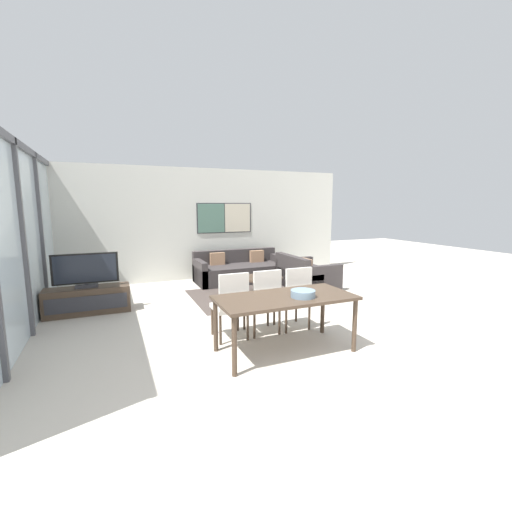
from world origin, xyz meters
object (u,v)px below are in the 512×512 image
(dining_table, at_px, (285,302))
(dining_chair_right, at_px, (294,295))
(dining_chair_centre, at_px, (264,298))
(television, at_px, (86,271))
(fruit_bowl, at_px, (303,293))
(tv_console, at_px, (88,300))
(dining_chair_left, at_px, (231,302))
(sofa_side, at_px, (305,276))
(sofa_main, at_px, (240,270))
(coffee_table, at_px, (263,281))

(dining_table, height_order, dining_chair_right, dining_chair_right)
(dining_table, relative_size, dining_chair_centre, 1.81)
(television, xyz_separation_m, dining_chair_centre, (2.44, -2.10, -0.22))
(dining_chair_centre, relative_size, fruit_bowl, 3.13)
(tv_console, bearing_deg, dining_chair_right, -35.44)
(television, relative_size, dining_chair_left, 1.08)
(tv_console, xyz_separation_m, fruit_bowl, (2.62, -2.88, 0.56))
(dining_chair_right, relative_size, fruit_bowl, 3.13)
(sofa_side, bearing_deg, dining_chair_right, 145.50)
(sofa_main, xyz_separation_m, dining_table, (-0.92, -4.14, 0.41))
(tv_console, bearing_deg, sofa_side, 1.96)
(television, bearing_deg, fruit_bowl, -47.71)
(dining_table, height_order, dining_chair_left, dining_chair_left)
(sofa_side, relative_size, dining_table, 0.77)
(sofa_main, bearing_deg, coffee_table, -90.00)
(television, height_order, sofa_main, television)
(dining_table, bearing_deg, television, 131.50)
(television, relative_size, fruit_bowl, 3.39)
(dining_chair_left, bearing_deg, coffee_table, 55.63)
(sofa_side, relative_size, coffee_table, 1.59)
(sofa_side, height_order, dining_chair_right, dining_chair_right)
(television, relative_size, sofa_main, 0.48)
(television, xyz_separation_m, coffee_table, (3.36, -0.02, -0.48))
(sofa_side, distance_m, dining_chair_centre, 3.06)
(tv_console, relative_size, sofa_main, 0.63)
(sofa_side, bearing_deg, television, 91.95)
(dining_chair_left, bearing_deg, sofa_side, 41.45)
(dining_chair_left, height_order, dining_chair_centre, same)
(dining_chair_right, bearing_deg, dining_chair_centre, 179.75)
(dining_chair_centre, height_order, fruit_bowl, dining_chair_centre)
(dining_chair_right, bearing_deg, fruit_bowl, -112.63)
(sofa_side, distance_m, fruit_bowl, 3.61)
(dining_chair_left, relative_size, dining_chair_right, 1.00)
(sofa_side, height_order, dining_chair_left, dining_chair_left)
(coffee_table, bearing_deg, dining_table, -108.60)
(dining_chair_left, xyz_separation_m, dining_chair_centre, (0.51, 0.02, 0.00))
(sofa_side, height_order, fruit_bowl, fruit_bowl)
(television, distance_m, coffee_table, 3.40)
(sofa_side, relative_size, dining_chair_centre, 1.39)
(dining_chair_centre, bearing_deg, television, 139.30)
(coffee_table, relative_size, dining_table, 0.48)
(dining_chair_centre, bearing_deg, coffee_table, 66.08)
(sofa_side, xyz_separation_m, dining_chair_right, (-1.55, -2.25, 0.28))
(fruit_bowl, bearing_deg, dining_chair_right, 67.37)
(dining_table, relative_size, dining_chair_right, 1.81)
(dining_chair_left, bearing_deg, dining_chair_centre, 1.87)
(coffee_table, bearing_deg, sofa_main, 90.00)
(dining_table, bearing_deg, sofa_main, 77.46)
(dining_table, bearing_deg, dining_chair_centre, 90.00)
(tv_console, xyz_separation_m, dining_table, (2.44, -2.76, 0.43))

